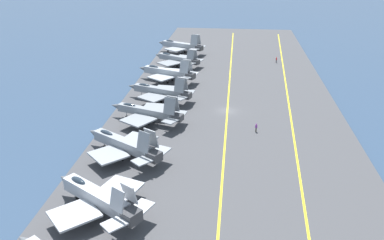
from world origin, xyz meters
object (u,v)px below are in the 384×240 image
Objects in this scene: crew_purple_vest at (256,127)px; parked_jet_eighth at (181,45)px; parked_jet_fifth at (160,91)px; crew_red_vest at (276,60)px; parked_jet_sixth at (167,72)px; parked_jet_seventh at (177,59)px; parked_jet_third at (124,144)px; parked_jet_second at (97,197)px; parked_jet_fourth at (148,112)px.

parked_jet_eighth is at bearing 20.83° from crew_purple_vest.
parked_jet_fifth is 9.64× the size of crew_red_vest.
crew_purple_vest is (-60.50, -23.02, -1.81)m from parked_jet_eighth.
crew_red_vest is at bearing -8.87° from crew_purple_vest.
crew_red_vest is at bearing -53.40° from parked_jet_sixth.
parked_jet_seventh is (30.50, 0.29, -0.32)m from parked_jet_fifth.
parked_jet_sixth is (42.29, -0.52, 0.24)m from parked_jet_third.
parked_jet_third is (15.99, 0.61, -0.08)m from parked_jet_second.
parked_jet_fifth is (43.62, -0.68, -0.01)m from parked_jet_second.
crew_red_vest is (81.05, -30.56, -1.55)m from parked_jet_second.
parked_jet_sixth is at bearing -0.70° from parked_jet_third.
parked_jet_second is at bearing -179.60° from parked_jet_eighth.
crew_red_vest is (65.05, -31.17, -1.47)m from parked_jet_third.
crew_red_vest is at bearing -25.60° from parked_jet_third.
parked_jet_second is 8.83× the size of crew_purple_vest.
parked_jet_fourth is 1.05× the size of parked_jet_seventh.
crew_red_vest is (-8.18, -31.18, -1.83)m from parked_jet_eighth.
parked_jet_fourth is 1.01× the size of parked_jet_fifth.
parked_jet_second is at bearing 179.24° from parked_jet_fourth.
parked_jet_seventh is (74.12, -0.39, -0.34)m from parked_jet_second.
parked_jet_third is 15.00m from parked_jet_fourth.
parked_jet_sixth reaches higher than parked_jet_fourth.
parked_jet_second is 0.91× the size of parked_jet_eighth.
parked_jet_eighth is 9.71× the size of crew_purple_vest.
crew_purple_vest is (-14.89, -21.72, -1.52)m from parked_jet_fifth.
parked_jet_third is at bearing 118.97° from crew_purple_vest.
parked_jet_second is 9.00× the size of crew_red_vest.
parked_jet_fifth is (27.63, -1.29, 0.07)m from parked_jet_third.
parked_jet_fourth is 43.16m from parked_jet_seventh.
parked_jet_fifth is 14.68m from parked_jet_sixth.
parked_jet_third is 0.99× the size of parked_jet_fifth.
parked_jet_fourth is 58.28m from parked_jet_eighth.
parked_jet_fifth reaches higher than parked_jet_second.
parked_jet_eighth is (73.23, 0.02, 0.36)m from parked_jet_third.
parked_jet_fifth is 45.62m from parked_jet_eighth.
parked_jet_sixth is at bearing 37.27° from crew_purple_vest.
parked_jet_eighth is 64.75m from crew_purple_vest.
parked_jet_fifth is 47.91m from crew_red_vest.
parked_jet_third is at bearing -179.99° from parked_jet_eighth.
parked_jet_seventh is 9.06× the size of crew_purple_vest.
parked_jet_sixth is 0.99× the size of parked_jet_eighth.
parked_jet_fifth is (12.67, -0.27, 0.12)m from parked_jet_fourth.
parked_jet_third is 9.34× the size of crew_purple_vest.
parked_jet_fifth reaches higher than crew_red_vest.
parked_jet_third is at bearing 176.12° from parked_jet_fourth.
parked_jet_third is 73.23m from parked_jet_eighth.
parked_jet_seventh is at bearing 102.94° from crew_red_vest.
parked_jet_fourth is 0.99× the size of parked_jet_sixth.
parked_jet_sixth is (27.33, 0.50, 0.29)m from parked_jet_fourth.
crew_purple_vest is (12.74, -23.01, -1.45)m from parked_jet_third.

